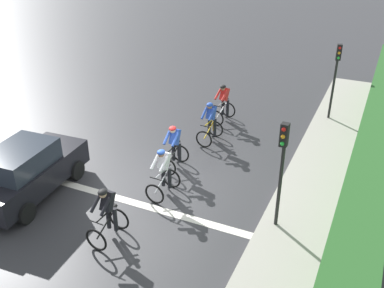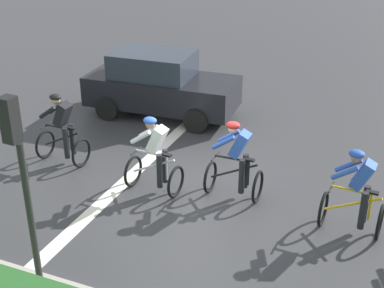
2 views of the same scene
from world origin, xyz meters
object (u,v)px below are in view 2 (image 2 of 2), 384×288
object	(u,v)px
cyclist_mid	(236,162)
traffic_light_near_crossing	(21,174)
cyclist_second	(356,195)
cyclist_fourth	(155,157)
cyclist_trailing	(62,131)
car_black	(160,84)

from	to	relation	value
cyclist_mid	traffic_light_near_crossing	distance (m)	4.69
cyclist_second	cyclist_fourth	bearing A→B (deg)	-89.06
cyclist_trailing	car_black	size ratio (longest dim) A/B	0.40
cyclist_mid	cyclist_trailing	size ratio (longest dim) A/B	1.00
cyclist_mid	traffic_light_near_crossing	size ratio (longest dim) A/B	0.50
car_black	traffic_light_near_crossing	xyz separation A→B (m)	(7.54, 1.56, 1.35)
car_black	cyclist_fourth	bearing A→B (deg)	24.48
cyclist_fourth	car_black	world-z (taller)	car_black
traffic_light_near_crossing	car_black	bearing A→B (deg)	-168.29
cyclist_trailing	traffic_light_near_crossing	xyz separation A→B (m)	(4.05, 2.32, 1.43)
cyclist_trailing	car_black	bearing A→B (deg)	167.81
cyclist_second	cyclist_mid	world-z (taller)	same
traffic_light_near_crossing	cyclist_second	bearing A→B (deg)	131.79
cyclist_second	traffic_light_near_crossing	world-z (taller)	traffic_light_near_crossing
cyclist_mid	cyclist_second	bearing A→B (deg)	81.48
traffic_light_near_crossing	cyclist_fourth	bearing A→B (deg)	176.91
car_black	traffic_light_near_crossing	distance (m)	7.81
cyclist_trailing	traffic_light_near_crossing	size ratio (longest dim) A/B	0.50
cyclist_second	cyclist_trailing	size ratio (longest dim) A/B	1.00
cyclist_second	cyclist_trailing	world-z (taller)	same
cyclist_fourth	cyclist_trailing	world-z (taller)	same
cyclist_second	car_black	world-z (taller)	car_black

